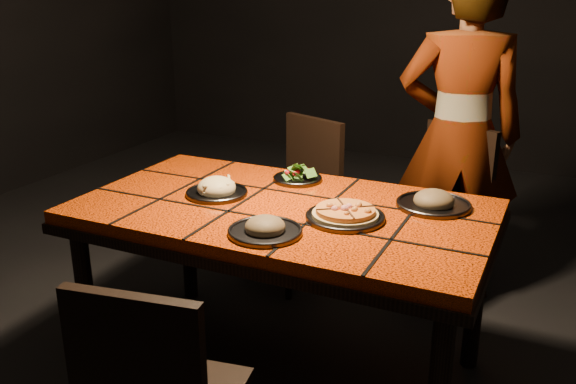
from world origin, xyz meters
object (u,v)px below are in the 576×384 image
at_px(dining_table, 283,224).
at_px(chair_far_right, 445,202).
at_px(chair_far_left, 301,189).
at_px(diner, 459,136).
at_px(plate_pasta, 217,190).
at_px(plate_pizza, 345,215).

xyz_separation_m(dining_table, chair_far_right, (0.45, 0.98, -0.16)).
bearing_deg(chair_far_left, diner, 34.27).
height_order(chair_far_left, plate_pasta, chair_far_left).
distance_m(chair_far_right, plate_pasta, 1.26).
xyz_separation_m(chair_far_left, diner, (0.79, 0.18, 0.34)).
distance_m(dining_table, chair_far_left, 0.92).
bearing_deg(chair_far_left, plate_pizza, -35.63).
relative_size(chair_far_left, plate_pizza, 2.60).
bearing_deg(plate_pizza, chair_far_left, 122.88).
relative_size(dining_table, plate_pasta, 6.37).
bearing_deg(diner, chair_far_right, 42.72).
bearing_deg(plate_pasta, diner, 52.72).
height_order(diner, plate_pasta, diner).
distance_m(plate_pizza, plate_pasta, 0.57).
height_order(dining_table, chair_far_left, chair_far_left).
bearing_deg(chair_far_left, dining_table, -49.07).
bearing_deg(plate_pizza, dining_table, 172.43).
bearing_deg(chair_far_right, chair_far_left, -146.12).
relative_size(chair_far_left, chair_far_right, 0.99).
xyz_separation_m(chair_far_right, plate_pizza, (-0.18, -1.01, 0.25)).
xyz_separation_m(diner, plate_pasta, (-0.79, -1.03, -0.08)).
relative_size(chair_far_left, diner, 0.52).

